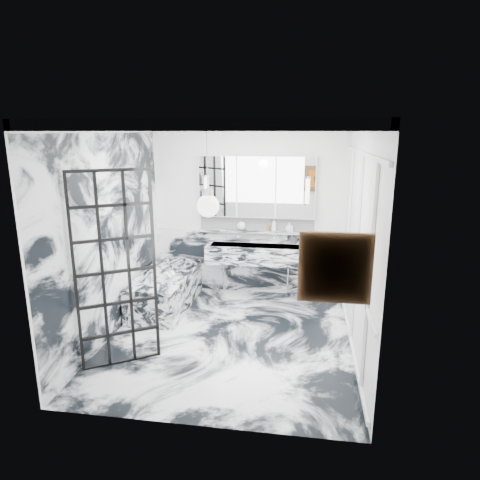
% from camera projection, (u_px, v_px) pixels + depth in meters
% --- Properties ---
extents(floor, '(3.60, 3.60, 0.00)m').
position_uv_depth(floor, '(230.00, 337.00, 5.76)').
color(floor, silver).
rests_on(floor, ground).
extents(ceiling, '(3.60, 3.60, 0.00)m').
position_uv_depth(ceiling, '(228.00, 122.00, 5.07)').
color(ceiling, white).
rests_on(ceiling, wall_back).
extents(wall_back, '(3.60, 0.00, 3.60)m').
position_uv_depth(wall_back, '(248.00, 211.00, 7.14)').
color(wall_back, white).
rests_on(wall_back, floor).
extents(wall_front, '(3.60, 0.00, 3.60)m').
position_uv_depth(wall_front, '(192.00, 286.00, 3.69)').
color(wall_front, white).
rests_on(wall_front, floor).
extents(wall_left, '(0.00, 3.60, 3.60)m').
position_uv_depth(wall_left, '(110.00, 232.00, 5.65)').
color(wall_left, white).
rests_on(wall_left, floor).
extents(wall_right, '(0.00, 3.60, 3.60)m').
position_uv_depth(wall_right, '(359.00, 242.00, 5.18)').
color(wall_right, white).
rests_on(wall_right, floor).
extents(marble_clad_back, '(3.18, 0.05, 1.05)m').
position_uv_depth(marble_clad_back, '(248.00, 262.00, 7.33)').
color(marble_clad_back, silver).
rests_on(marble_clad_back, floor).
extents(marble_clad_left, '(0.02, 3.56, 2.68)m').
position_uv_depth(marble_clad_left, '(111.00, 237.00, 5.66)').
color(marble_clad_left, silver).
rests_on(marble_clad_left, floor).
extents(panel_molding, '(0.03, 3.40, 2.30)m').
position_uv_depth(panel_molding, '(357.00, 249.00, 5.21)').
color(panel_molding, white).
rests_on(panel_molding, floor).
extents(soap_bottle_a, '(0.11, 0.11, 0.22)m').
position_uv_depth(soap_bottle_a, '(274.00, 225.00, 7.04)').
color(soap_bottle_a, '#8C5919').
rests_on(soap_bottle_a, ledge).
extents(soap_bottle_b, '(0.10, 0.10, 0.16)m').
position_uv_depth(soap_bottle_b, '(290.00, 227.00, 7.00)').
color(soap_bottle_b, '#4C4C51').
rests_on(soap_bottle_b, ledge).
extents(soap_bottle_c, '(0.14, 0.14, 0.15)m').
position_uv_depth(soap_bottle_c, '(289.00, 227.00, 7.01)').
color(soap_bottle_c, silver).
rests_on(soap_bottle_c, ledge).
extents(face_pot, '(0.14, 0.14, 0.14)m').
position_uv_depth(face_pot, '(241.00, 226.00, 7.13)').
color(face_pot, white).
rests_on(face_pot, ledge).
extents(amber_bottle, '(0.04, 0.04, 0.10)m').
position_uv_depth(amber_bottle, '(269.00, 228.00, 7.06)').
color(amber_bottle, '#8C5919').
rests_on(amber_bottle, ledge).
extents(flower_vase, '(0.08, 0.08, 0.12)m').
position_uv_depth(flower_vase, '(170.00, 284.00, 6.03)').
color(flower_vase, silver).
rests_on(flower_vase, bathtub).
extents(crittall_door, '(0.77, 0.50, 2.29)m').
position_uv_depth(crittall_door, '(116.00, 272.00, 4.87)').
color(crittall_door, black).
rests_on(crittall_door, floor).
extents(artwork, '(0.50, 0.05, 0.50)m').
position_uv_depth(artwork, '(335.00, 268.00, 3.50)').
color(artwork, '#C74914').
rests_on(artwork, wall_front).
extents(pendant_light, '(0.22, 0.22, 0.22)m').
position_uv_depth(pendant_light, '(208.00, 206.00, 4.21)').
color(pendant_light, white).
rests_on(pendant_light, ceiling).
extents(trough_sink, '(1.60, 0.45, 0.30)m').
position_uv_depth(trough_sink, '(255.00, 254.00, 7.05)').
color(trough_sink, silver).
rests_on(trough_sink, wall_back).
extents(ledge, '(1.90, 0.14, 0.04)m').
position_uv_depth(ledge, '(256.00, 232.00, 7.12)').
color(ledge, silver).
rests_on(ledge, wall_back).
extents(subway_tile, '(1.90, 0.03, 0.23)m').
position_uv_depth(subway_tile, '(257.00, 223.00, 7.15)').
color(subway_tile, white).
rests_on(subway_tile, wall_back).
extents(mirror_cabinet, '(1.90, 0.16, 1.00)m').
position_uv_depth(mirror_cabinet, '(257.00, 187.00, 6.94)').
color(mirror_cabinet, white).
rests_on(mirror_cabinet, wall_back).
extents(sconce_left, '(0.07, 0.07, 0.40)m').
position_uv_depth(sconce_left, '(206.00, 189.00, 6.98)').
color(sconce_left, white).
rests_on(sconce_left, mirror_cabinet).
extents(sconce_right, '(0.07, 0.07, 0.40)m').
position_uv_depth(sconce_right, '(308.00, 191.00, 6.74)').
color(sconce_right, white).
rests_on(sconce_right, mirror_cabinet).
extents(bathtub, '(0.75, 1.65, 0.55)m').
position_uv_depth(bathtub, '(166.00, 290.00, 6.72)').
color(bathtub, silver).
rests_on(bathtub, floor).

